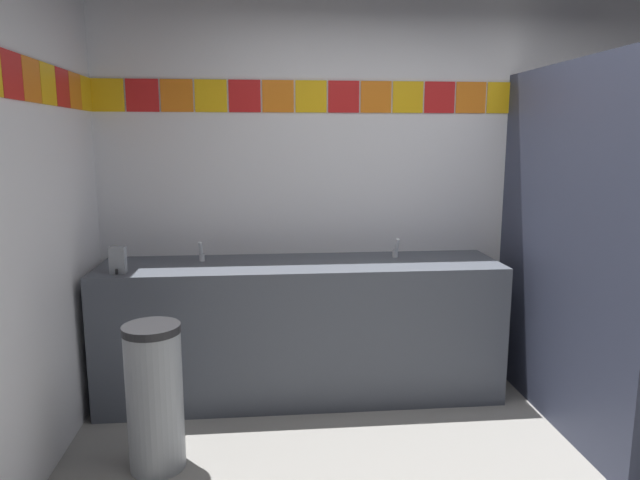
{
  "coord_description": "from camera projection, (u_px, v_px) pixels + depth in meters",
  "views": [
    {
      "loc": [
        -0.96,
        -2.18,
        1.67
      ],
      "look_at": [
        -0.65,
        1.09,
        1.09
      ],
      "focal_mm": 32.01,
      "sensor_mm": 36.0,
      "label": 1
    }
  ],
  "objects": [
    {
      "name": "toilet",
      "position": [
        590.0,
        343.0,
        3.87
      ],
      "size": [
        0.39,
        0.49,
        0.74
      ],
      "color": "white",
      "rests_on": "ground_plane"
    },
    {
      "name": "stall_divider",
      "position": [
        613.0,
        258.0,
        3.04
      ],
      "size": [
        0.92,
        1.59,
        2.1
      ],
      "color": "#33384C",
      "rests_on": "ground_plane"
    },
    {
      "name": "faucet_right",
      "position": [
        396.0,
        250.0,
        3.79
      ],
      "size": [
        0.04,
        0.1,
        0.14
      ],
      "color": "silver",
      "rests_on": "vanity_counter"
    },
    {
      "name": "trash_bin",
      "position": [
        155.0,
        397.0,
        2.89
      ],
      "size": [
        0.29,
        0.29,
        0.76
      ],
      "color": "#999EA3",
      "rests_on": "ground_plane"
    },
    {
      "name": "soap_dispenser",
      "position": [
        118.0,
        260.0,
        3.35
      ],
      "size": [
        0.09,
        0.09,
        0.16
      ],
      "color": "gray",
      "rests_on": "vanity_counter"
    },
    {
      "name": "wall_back",
      "position": [
        404.0,
        186.0,
        3.98
      ],
      "size": [
        4.14,
        0.09,
        2.69
      ],
      "color": "silver",
      "rests_on": "ground_plane"
    },
    {
      "name": "vanity_counter",
      "position": [
        302.0,
        328.0,
        3.73
      ],
      "size": [
        2.55,
        0.61,
        0.89
      ],
      "color": "#4C515B",
      "rests_on": "ground_plane"
    },
    {
      "name": "faucet_left",
      "position": [
        201.0,
        254.0,
        3.67
      ],
      "size": [
        0.04,
        0.1,
        0.14
      ],
      "color": "silver",
      "rests_on": "vanity_counter"
    }
  ]
}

